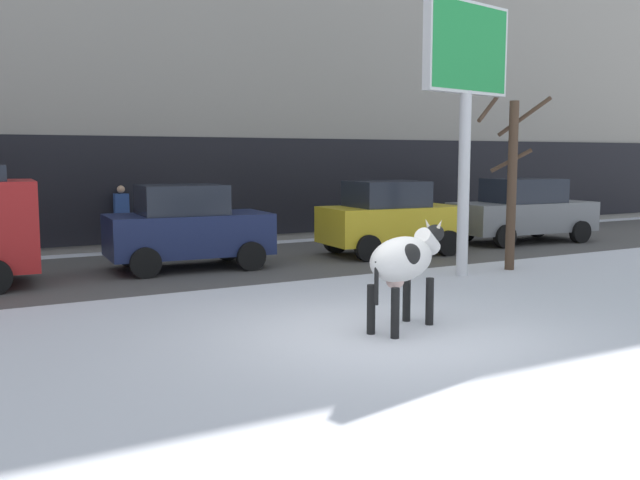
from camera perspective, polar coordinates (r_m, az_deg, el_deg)
name	(u,v)px	position (r m, az deg, el deg)	size (l,w,h in m)	color
ground_plane	(382,335)	(9.97, 5.01, -7.63)	(120.00, 120.00, 0.00)	white
road_strip	(203,266)	(16.28, -9.43, -2.05)	(60.00, 5.60, 0.01)	#514F4C
building_facade	(122,21)	(22.70, -15.67, 16.70)	(44.00, 6.10, 13.00)	gray
cow_holstein	(405,260)	(10.15, 6.85, -1.63)	(1.90, 1.14, 1.54)	silver
billboard	(467,65)	(14.99, 11.78, 13.68)	(2.50, 0.73, 5.56)	silver
car_navy_hatchback	(187,227)	(15.79, -10.68, 1.03)	(3.61, 2.13, 1.86)	#19234C
car_yellow_hatchback	(390,218)	(17.90, 5.68, 1.78)	(3.61, 2.13, 1.86)	gold
car_grey_sedan	(523,211)	(21.21, 16.06, 2.27)	(4.32, 2.22, 1.84)	slate
pedestrian_near_billboard	(205,215)	(19.63, -9.30, 2.02)	(0.36, 0.24, 1.73)	#282833
pedestrian_by_cars	(122,218)	(18.98, -15.71, 1.70)	(0.36, 0.24, 1.73)	#282833
pedestrian_far_left	(209,215)	(19.67, -8.95, 2.04)	(0.36, 0.24, 1.73)	#282833
bare_tree_far_back	(511,176)	(15.97, 15.20, 5.04)	(1.57, 1.15, 3.98)	#4C3828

